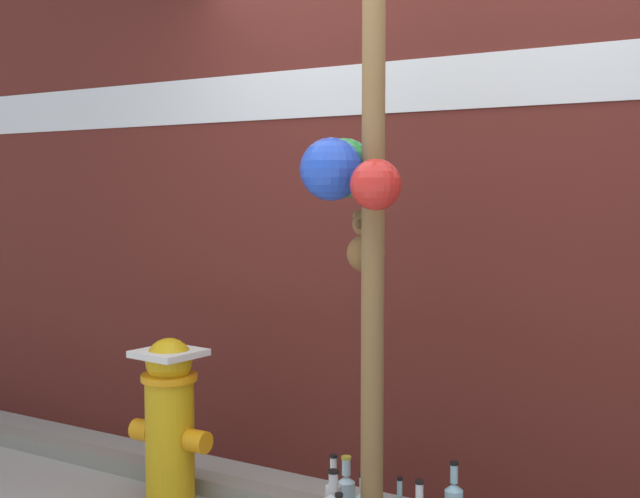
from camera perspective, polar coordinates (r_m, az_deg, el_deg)
building_wall at (r=3.91m, az=8.23°, el=11.96°), size 10.00×0.21×3.96m
memorial_post at (r=3.16m, az=2.78°, el=7.95°), size 0.66×0.43×2.81m
fire_hydrant at (r=3.93m, az=-10.29°, el=-11.29°), size 0.43×0.29×0.77m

